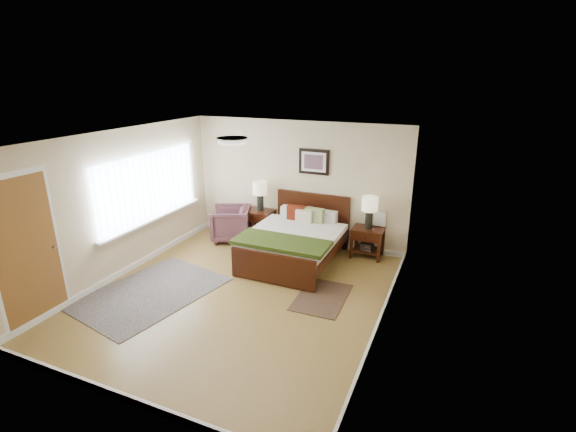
% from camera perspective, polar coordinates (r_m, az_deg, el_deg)
% --- Properties ---
extents(floor, '(5.00, 5.00, 0.00)m').
position_cam_1_polar(floor, '(6.83, -6.74, -10.67)').
color(floor, olive).
rests_on(floor, ground).
extents(back_wall, '(4.50, 0.04, 2.50)m').
position_cam_1_polar(back_wall, '(8.46, 1.33, 4.52)').
color(back_wall, beige).
rests_on(back_wall, ground).
extents(front_wall, '(4.50, 0.04, 2.50)m').
position_cam_1_polar(front_wall, '(4.52, -23.44, -10.56)').
color(front_wall, beige).
rests_on(front_wall, ground).
extents(left_wall, '(0.04, 5.00, 2.50)m').
position_cam_1_polar(left_wall, '(7.65, -21.94, 1.54)').
color(left_wall, beige).
rests_on(left_wall, ground).
extents(right_wall, '(0.04, 5.00, 2.50)m').
position_cam_1_polar(right_wall, '(5.58, 13.31, -3.79)').
color(right_wall, beige).
rests_on(right_wall, ground).
extents(ceiling, '(4.50, 5.00, 0.02)m').
position_cam_1_polar(ceiling, '(6.00, -7.66, 10.57)').
color(ceiling, white).
rests_on(ceiling, back_wall).
extents(window, '(0.11, 2.72, 1.32)m').
position_cam_1_polar(window, '(8.06, -18.34, 3.76)').
color(window, silver).
rests_on(window, left_wall).
extents(door, '(0.06, 1.00, 2.18)m').
position_cam_1_polar(door, '(6.65, -32.10, -4.21)').
color(door, silver).
rests_on(door, ground).
extents(ceil_fixture, '(0.44, 0.44, 0.08)m').
position_cam_1_polar(ceil_fixture, '(6.01, -7.65, 10.24)').
color(ceil_fixture, white).
rests_on(ceil_fixture, ceiling).
extents(bed, '(1.65, 1.99, 1.07)m').
position_cam_1_polar(bed, '(7.71, 0.99, -2.86)').
color(bed, black).
rests_on(bed, ground).
extents(wall_art, '(0.62, 0.05, 0.50)m').
position_cam_1_polar(wall_art, '(8.20, 3.56, 7.40)').
color(wall_art, black).
rests_on(wall_art, back_wall).
extents(nightstand_left, '(0.54, 0.48, 0.64)m').
position_cam_1_polar(nightstand_left, '(8.74, -3.83, -0.05)').
color(nightstand_left, black).
rests_on(nightstand_left, ground).
extents(nightstand_right, '(0.58, 0.44, 0.58)m').
position_cam_1_polar(nightstand_right, '(8.09, 10.81, -3.16)').
color(nightstand_right, black).
rests_on(nightstand_right, ground).
extents(lamp_left, '(0.30, 0.30, 0.61)m').
position_cam_1_polar(lamp_left, '(8.60, -3.85, 3.41)').
color(lamp_left, black).
rests_on(lamp_left, nightstand_left).
extents(lamp_right, '(0.30, 0.30, 0.61)m').
position_cam_1_polar(lamp_right, '(7.89, 11.11, 1.18)').
color(lamp_right, black).
rests_on(lamp_right, nightstand_right).
extents(armchair, '(1.02, 1.01, 0.72)m').
position_cam_1_polar(armchair, '(8.85, -7.80, -1.03)').
color(armchair, brown).
rests_on(armchair, ground).
extents(rug_persian, '(1.99, 2.49, 0.01)m').
position_cam_1_polar(rug_persian, '(7.19, -18.29, -9.88)').
color(rug_persian, '#0D1341').
rests_on(rug_persian, ground).
extents(rug_navy, '(0.77, 1.14, 0.01)m').
position_cam_1_polar(rug_navy, '(6.73, 4.65, -11.00)').
color(rug_navy, black).
rests_on(rug_navy, ground).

